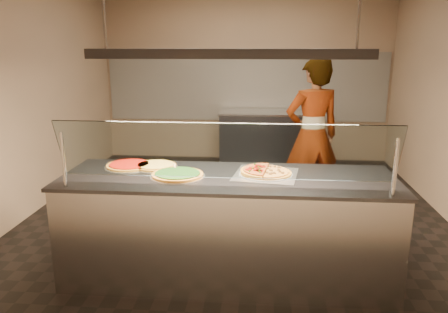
# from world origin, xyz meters

# --- Properties ---
(ground) EXTENTS (5.00, 6.00, 0.02)m
(ground) POSITION_xyz_m (0.00, 0.00, -0.01)
(ground) COLOR black
(ground) RESTS_ON ground
(wall_back) EXTENTS (5.00, 0.02, 3.00)m
(wall_back) POSITION_xyz_m (0.00, 3.01, 1.50)
(wall_back) COLOR tan
(wall_back) RESTS_ON ground
(wall_front) EXTENTS (5.00, 0.02, 3.00)m
(wall_front) POSITION_xyz_m (0.00, -3.01, 1.50)
(wall_front) COLOR tan
(wall_front) RESTS_ON ground
(wall_left) EXTENTS (0.02, 6.00, 3.00)m
(wall_left) POSITION_xyz_m (-2.51, 0.00, 1.50)
(wall_left) COLOR tan
(wall_left) RESTS_ON ground
(tile_band) EXTENTS (4.90, 0.02, 1.20)m
(tile_band) POSITION_xyz_m (0.00, 2.98, 1.30)
(tile_band) COLOR silver
(tile_band) RESTS_ON wall_back
(serving_counter) EXTENTS (2.86, 0.94, 0.93)m
(serving_counter) POSITION_xyz_m (0.01, -1.22, 0.47)
(serving_counter) COLOR #B7B7BC
(serving_counter) RESTS_ON ground
(sneeze_guard) EXTENTS (2.62, 0.18, 0.54)m
(sneeze_guard) POSITION_xyz_m (0.01, -1.56, 1.23)
(sneeze_guard) COLOR #B7B7BC
(sneeze_guard) RESTS_ON serving_counter
(perforated_tray) EXTENTS (0.60, 0.60, 0.01)m
(perforated_tray) POSITION_xyz_m (0.33, -1.15, 0.94)
(perforated_tray) COLOR silver
(perforated_tray) RESTS_ON serving_counter
(half_pizza_pepperoni) EXTENTS (0.28, 0.46, 0.05)m
(half_pizza_pepperoni) POSITION_xyz_m (0.23, -1.15, 0.96)
(half_pizza_pepperoni) COLOR #9E631E
(half_pizza_pepperoni) RESTS_ON perforated_tray
(half_pizza_sausage) EXTENTS (0.28, 0.46, 0.04)m
(half_pizza_sausage) POSITION_xyz_m (0.44, -1.15, 0.96)
(half_pizza_sausage) COLOR #9E631E
(half_pizza_sausage) RESTS_ON perforated_tray
(pizza_spinach) EXTENTS (0.47, 0.47, 0.03)m
(pizza_spinach) POSITION_xyz_m (-0.42, -1.27, 0.95)
(pizza_spinach) COLOR silver
(pizza_spinach) RESTS_ON serving_counter
(pizza_cheese) EXTENTS (0.40, 0.40, 0.03)m
(pizza_cheese) POSITION_xyz_m (-0.67, -0.99, 0.94)
(pizza_cheese) COLOR silver
(pizza_cheese) RESTS_ON serving_counter
(pizza_tomato) EXTENTS (0.44, 0.44, 0.03)m
(pizza_tomato) POSITION_xyz_m (-0.92, -1.00, 0.94)
(pizza_tomato) COLOR silver
(pizza_tomato) RESTS_ON serving_counter
(pizza_spatula) EXTENTS (0.22, 0.22, 0.02)m
(pizza_spatula) POSITION_xyz_m (-0.43, -1.09, 0.96)
(pizza_spatula) COLOR #B7B7BC
(pizza_spatula) RESTS_ON pizza_spinach
(prep_table) EXTENTS (1.52, 0.74, 0.93)m
(prep_table) POSITION_xyz_m (0.34, 2.55, 0.47)
(prep_table) COLOR #37373C
(prep_table) RESTS_ON ground
(worker) EXTENTS (0.80, 0.65, 1.89)m
(worker) POSITION_xyz_m (0.91, 0.48, 0.95)
(worker) COLOR #3A373F
(worker) RESTS_ON ground
(heat_lamp_housing) EXTENTS (2.30, 0.18, 0.08)m
(heat_lamp_housing) POSITION_xyz_m (0.01, -1.22, 1.95)
(heat_lamp_housing) COLOR #37373C
(heat_lamp_housing) RESTS_ON ceiling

